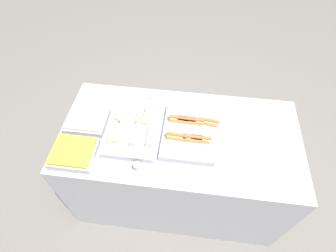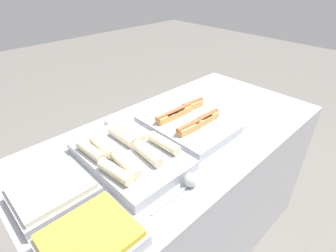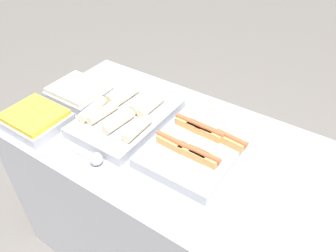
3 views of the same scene
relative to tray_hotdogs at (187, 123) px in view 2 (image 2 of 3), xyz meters
name	(u,v)px [view 2 (image 2 of 3)]	position (x,y,z in m)	size (l,w,h in m)	color
ground_plane	(177,240)	(-0.06, 0.00, -0.96)	(12.00, 12.00, 0.00)	slate
counter	(178,194)	(-0.06, 0.00, -0.50)	(1.70, 0.85, 0.92)	#A8AAB2
tray_hotdogs	(187,123)	(0.00, 0.00, 0.00)	(0.38, 0.47, 0.10)	#A8AAB2
tray_wraps	(129,154)	(-0.39, 0.00, 0.00)	(0.35, 0.52, 0.10)	#A8AAB2
tray_side_front	(91,241)	(-0.74, -0.27, 0.00)	(0.28, 0.25, 0.07)	#A8AAB2
tray_side_back	(53,192)	(-0.74, 0.01, 0.00)	(0.28, 0.25, 0.07)	#A8AAB2
serving_spoon_near	(189,182)	(-0.32, -0.30, -0.01)	(0.24, 0.06, 0.06)	#B2B5BA
serving_spoon_far	(107,125)	(-0.31, 0.30, -0.01)	(0.26, 0.06, 0.06)	#B2B5BA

